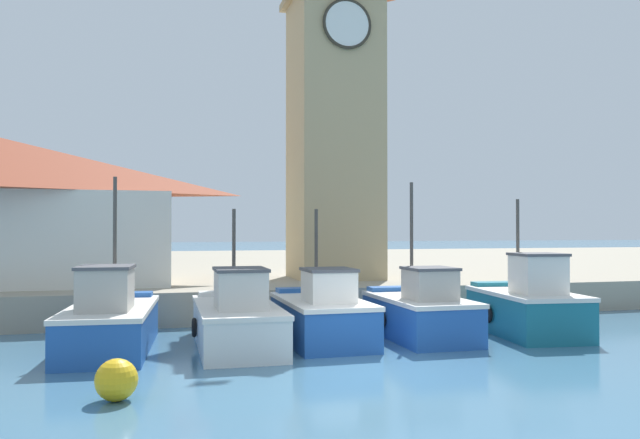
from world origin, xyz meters
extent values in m
plane|color=teal|center=(0.00, 0.00, 0.00)|extent=(300.00, 300.00, 0.00)
cube|color=#9E937F|center=(0.00, 26.82, 0.56)|extent=(120.00, 40.00, 1.12)
cube|color=#2356A8|center=(-5.78, 3.49, 0.52)|extent=(2.40, 5.14, 1.04)
cube|color=#2356A8|center=(-5.60, 5.73, 1.16)|extent=(1.74, 0.74, 0.24)
cube|color=silver|center=(-5.78, 3.49, 1.09)|extent=(2.47, 5.21, 0.12)
cube|color=#B2ADA3|center=(-5.86, 2.62, 1.65)|extent=(1.32, 1.59, 1.01)
cube|color=#4C4C51|center=(-5.86, 2.62, 2.20)|extent=(1.40, 1.68, 0.08)
cylinder|color=#4C4742|center=(-5.73, 4.11, 2.85)|extent=(0.10, 0.10, 3.40)
torus|color=black|center=(-6.84, 3.83, 0.52)|extent=(0.16, 0.53, 0.52)
cube|color=silver|center=(-2.58, 3.19, 0.51)|extent=(2.12, 5.24, 1.01)
cube|color=silver|center=(-2.54, 5.54, 1.13)|extent=(1.73, 0.63, 0.24)
cube|color=silver|center=(-2.58, 3.19, 1.06)|extent=(2.18, 5.30, 0.12)
cube|color=beige|center=(-2.60, 2.28, 1.60)|extent=(1.24, 1.58, 0.95)
cube|color=#4C4C51|center=(-2.60, 2.28, 2.11)|extent=(1.33, 1.66, 0.08)
cylinder|color=#4C4742|center=(-2.57, 3.84, 2.41)|extent=(0.10, 0.10, 2.58)
torus|color=black|center=(-3.67, 3.47, 0.51)|extent=(0.13, 0.52, 0.52)
cube|color=#2356A8|center=(-0.18, 3.35, 0.54)|extent=(2.05, 4.47, 1.08)
cube|color=#2356A8|center=(-0.18, 5.33, 1.20)|extent=(1.73, 0.61, 0.24)
cube|color=silver|center=(-0.18, 3.35, 1.13)|extent=(2.11, 4.53, 0.12)
cube|color=silver|center=(-0.19, 2.57, 1.60)|extent=(1.23, 1.34, 0.82)
cube|color=#4C4C51|center=(-0.19, 2.57, 2.05)|extent=(1.31, 1.42, 0.08)
cylinder|color=#4C4742|center=(-0.18, 3.91, 2.45)|extent=(0.10, 0.10, 2.53)
torus|color=black|center=(-1.28, 3.58, 0.54)|extent=(0.12, 0.52, 0.52)
cube|color=#2356A8|center=(2.69, 3.16, 0.53)|extent=(2.03, 4.29, 1.07)
cube|color=#2356A8|center=(2.71, 5.05, 1.19)|extent=(1.70, 0.61, 0.24)
cube|color=silver|center=(2.69, 3.16, 1.12)|extent=(2.09, 4.35, 0.12)
cube|color=#B2ADA3|center=(2.69, 2.41, 1.59)|extent=(1.21, 1.29, 0.82)
cube|color=#4C4C51|center=(2.69, 2.41, 2.04)|extent=(1.29, 1.37, 0.08)
cylinder|color=#4C4742|center=(2.70, 3.69, 2.85)|extent=(0.10, 0.10, 3.35)
torus|color=black|center=(1.62, 3.38, 0.53)|extent=(0.12, 0.52, 0.52)
cube|color=#196B7F|center=(6.03, 2.88, 0.59)|extent=(2.53, 4.34, 1.17)
cube|color=#196B7F|center=(6.24, 4.69, 1.29)|extent=(1.83, 0.80, 0.24)
cube|color=silver|center=(6.03, 2.88, 1.22)|extent=(2.60, 4.41, 0.12)
cube|color=silver|center=(5.95, 2.17, 1.82)|extent=(1.38, 1.37, 1.09)
cube|color=#4C4C51|center=(5.95, 2.17, 2.41)|extent=(1.47, 1.46, 0.08)
cylinder|color=#4C4742|center=(6.09, 3.40, 2.67)|extent=(0.10, 0.10, 2.78)
torus|color=black|center=(4.94, 3.22, 0.59)|extent=(0.18, 0.53, 0.52)
cube|color=tan|center=(2.51, 11.21, 6.88)|extent=(3.38, 3.38, 11.53)
cylinder|color=white|center=(2.51, 9.46, 11.11)|extent=(1.86, 0.12, 1.86)
torus|color=#332D23|center=(2.51, 9.42, 11.11)|extent=(1.98, 0.12, 1.98)
sphere|color=gold|center=(-5.38, -1.57, 0.39)|extent=(0.77, 0.77, 0.77)
camera|label=1|loc=(-4.76, -13.50, 3.11)|focal=35.00mm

